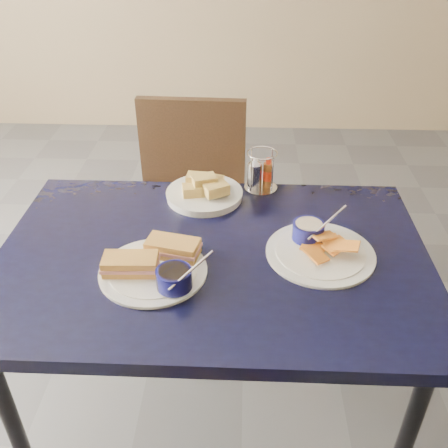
{
  "coord_description": "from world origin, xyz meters",
  "views": [
    {
      "loc": [
        -0.02,
        -1.28,
        1.58
      ],
      "look_at": [
        -0.07,
        -0.14,
        0.82
      ],
      "focal_mm": 40.0,
      "sensor_mm": 36.0,
      "label": 1
    }
  ],
  "objects_px": {
    "condiment_caddy": "(260,173)",
    "plantain_plate": "(317,245)",
    "dining_table": "(213,272)",
    "bread_basket": "(205,191)",
    "sandwich_plate": "(157,265)",
    "chair_far": "(190,199)"
  },
  "relations": [
    {
      "from": "condiment_caddy",
      "to": "plantain_plate",
      "type": "bearing_deg",
      "value": -65.89
    },
    {
      "from": "dining_table",
      "to": "condiment_caddy",
      "type": "xyz_separation_m",
      "value": [
        0.14,
        0.37,
        0.12
      ]
    },
    {
      "from": "bread_basket",
      "to": "condiment_caddy",
      "type": "height_order",
      "value": "condiment_caddy"
    },
    {
      "from": "bread_basket",
      "to": "sandwich_plate",
      "type": "bearing_deg",
      "value": -104.01
    },
    {
      "from": "sandwich_plate",
      "to": "condiment_caddy",
      "type": "distance_m",
      "value": 0.53
    },
    {
      "from": "chair_far",
      "to": "bread_basket",
      "type": "relative_size",
      "value": 3.76
    },
    {
      "from": "sandwich_plate",
      "to": "chair_far",
      "type": "bearing_deg",
      "value": 89.68
    },
    {
      "from": "plantain_plate",
      "to": "bread_basket",
      "type": "distance_m",
      "value": 0.43
    },
    {
      "from": "bread_basket",
      "to": "chair_far",
      "type": "bearing_deg",
      "value": 104.2
    },
    {
      "from": "bread_basket",
      "to": "condiment_caddy",
      "type": "bearing_deg",
      "value": 21.7
    },
    {
      "from": "dining_table",
      "to": "bread_basket",
      "type": "xyz_separation_m",
      "value": [
        -0.04,
        0.3,
        0.09
      ]
    },
    {
      "from": "dining_table",
      "to": "plantain_plate",
      "type": "height_order",
      "value": "plantain_plate"
    },
    {
      "from": "chair_far",
      "to": "plantain_plate",
      "type": "xyz_separation_m",
      "value": [
        0.42,
        -0.64,
        0.24
      ]
    },
    {
      "from": "plantain_plate",
      "to": "bread_basket",
      "type": "xyz_separation_m",
      "value": [
        -0.33,
        0.27,
        0.01
      ]
    },
    {
      "from": "plantain_plate",
      "to": "condiment_caddy",
      "type": "bearing_deg",
      "value": 114.11
    },
    {
      "from": "sandwich_plate",
      "to": "plantain_plate",
      "type": "xyz_separation_m",
      "value": [
        0.43,
        0.11,
        -0.01
      ]
    },
    {
      "from": "chair_far",
      "to": "condiment_caddy",
      "type": "relative_size",
      "value": 6.73
    },
    {
      "from": "chair_far",
      "to": "plantain_plate",
      "type": "distance_m",
      "value": 0.8
    },
    {
      "from": "bread_basket",
      "to": "plantain_plate",
      "type": "bearing_deg",
      "value": -39.22
    },
    {
      "from": "chair_far",
      "to": "sandwich_plate",
      "type": "relative_size",
      "value": 2.99
    },
    {
      "from": "dining_table",
      "to": "bread_basket",
      "type": "distance_m",
      "value": 0.31
    },
    {
      "from": "chair_far",
      "to": "bread_basket",
      "type": "xyz_separation_m",
      "value": [
        0.09,
        -0.36,
        0.25
      ]
    }
  ]
}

